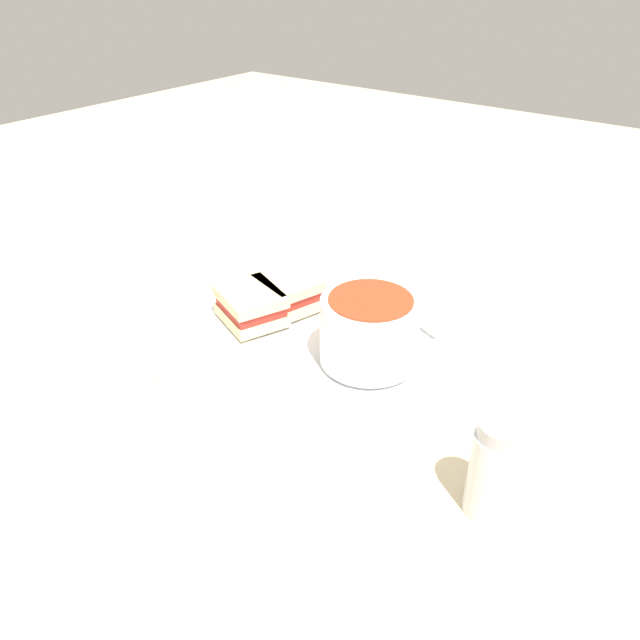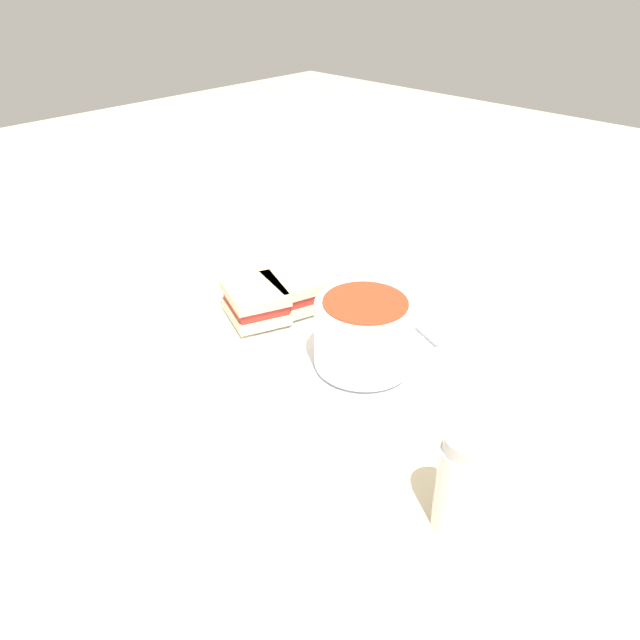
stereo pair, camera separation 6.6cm
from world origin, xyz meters
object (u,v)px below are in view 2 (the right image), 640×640
at_px(soup_bowl, 364,333).
at_px(spoon, 395,303).
at_px(sandwich_half_near, 294,289).
at_px(salt_shaker, 461,483).
at_px(sandwich_half_far, 256,302).

relative_size(soup_bowl, spoon, 0.87).
xyz_separation_m(soup_bowl, spoon, (-0.11, -0.05, -0.03)).
distance_m(sandwich_half_near, salt_shaker, 0.34).
height_order(sandwich_half_far, salt_shaker, salt_shaker).
bearing_deg(soup_bowl, salt_shaker, 61.72).
height_order(soup_bowl, sandwich_half_near, soup_bowl).
xyz_separation_m(sandwich_half_near, sandwich_half_far, (0.05, -0.01, 0.00)).
distance_m(spoon, salt_shaker, 0.30).
relative_size(soup_bowl, sandwich_half_near, 1.14).
height_order(sandwich_half_near, sandwich_half_far, same).
height_order(soup_bowl, sandwich_half_far, soup_bowl).
bearing_deg(sandwich_half_far, salt_shaker, 76.07).
bearing_deg(sandwich_half_far, spoon, 141.30).
height_order(spoon, sandwich_half_near, sandwich_half_near).
bearing_deg(salt_shaker, sandwich_half_near, -112.65).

